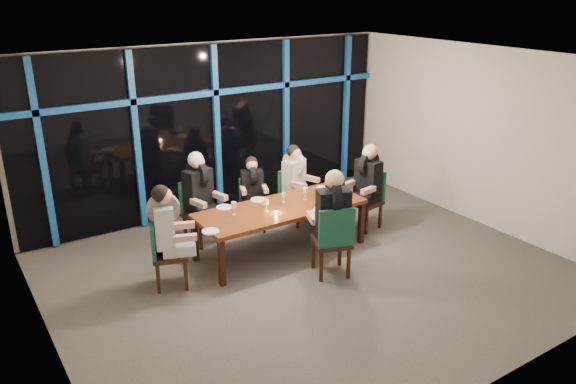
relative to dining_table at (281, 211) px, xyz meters
name	(u,v)px	position (x,y,z in m)	size (l,w,h in m)	color
room	(313,136)	(0.00, -0.80, 1.34)	(7.04, 7.00, 3.02)	#57524D
window_wall	(216,126)	(0.01, 2.13, 0.87)	(6.86, 0.43, 2.94)	black
dining_table	(281,211)	(0.00, 0.00, 0.00)	(2.60, 1.00, 0.75)	brown
chair_far_left	(197,208)	(-0.90, 1.06, -0.11)	(0.58, 0.58, 1.02)	black
chair_far_mid	(252,201)	(0.08, 1.02, -0.20)	(0.52, 0.52, 0.87)	black
chair_far_right	(292,193)	(0.79, 0.89, -0.15)	(0.57, 0.57, 0.95)	black
chair_end_left	(163,249)	(-1.90, -0.02, -0.12)	(0.60, 0.60, 1.01)	black
chair_end_right	(369,196)	(1.76, -0.01, -0.12)	(0.54, 0.54, 1.00)	black
chair_near_mid	(333,238)	(0.19, -1.07, -0.08)	(0.64, 0.64, 1.08)	black
diner_far_left	(200,185)	(-0.88, 0.97, 0.30)	(0.58, 0.69, 1.00)	black
diner_far_mid	(252,183)	(0.05, 0.95, 0.15)	(0.53, 0.59, 0.85)	black
diner_far_right	(296,173)	(0.82, 0.81, 0.22)	(0.58, 0.65, 0.92)	silver
diner_end_left	(167,221)	(-1.82, -0.05, 0.28)	(0.69, 0.61, 0.98)	black
diner_end_right	(367,175)	(1.67, -0.03, 0.27)	(0.66, 0.54, 0.97)	black
diner_near_mid	(332,207)	(0.22, -0.99, 0.35)	(0.66, 0.74, 1.05)	black
plate_far_left	(224,207)	(-0.74, 0.43, 0.08)	(0.24, 0.24, 0.01)	white
plate_far_mid	(258,200)	(-0.15, 0.42, 0.08)	(0.24, 0.24, 0.01)	white
plate_far_right	(323,188)	(1.02, 0.29, 0.08)	(0.24, 0.24, 0.01)	white
plate_end_left	(211,231)	(-1.28, -0.24, 0.08)	(0.24, 0.24, 0.01)	white
plate_end_right	(344,194)	(1.12, -0.13, 0.08)	(0.24, 0.24, 0.01)	white
plate_near_mid	(321,210)	(0.41, -0.46, 0.08)	(0.24, 0.24, 0.01)	white
wine_bottle	(342,189)	(1.03, -0.19, 0.21)	(0.08, 0.08, 0.36)	black
water_pitcher	(331,193)	(0.81, -0.19, 0.18)	(0.14, 0.12, 0.22)	silver
tea_light	(276,212)	(-0.19, -0.18, 0.08)	(0.05, 0.05, 0.03)	#FC9A4B
wine_glass_a	(266,203)	(-0.28, -0.04, 0.21)	(0.07, 0.07, 0.19)	silver
wine_glass_b	(284,195)	(0.13, 0.12, 0.18)	(0.06, 0.06, 0.16)	white
wine_glass_c	(305,191)	(0.48, 0.04, 0.21)	(0.08, 0.08, 0.19)	silver
wine_glass_d	(234,206)	(-0.74, 0.12, 0.21)	(0.08, 0.08, 0.20)	silver
wine_glass_e	(327,185)	(0.96, 0.12, 0.19)	(0.07, 0.07, 0.17)	silver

